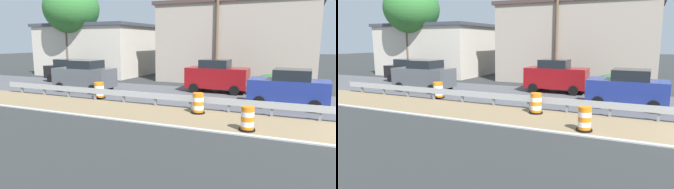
{
  "view_description": "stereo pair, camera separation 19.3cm",
  "coord_description": "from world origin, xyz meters",
  "views": [
    {
      "loc": [
        -12.48,
        3.36,
        3.48
      ],
      "look_at": [
        1.28,
        9.53,
        0.84
      ],
      "focal_mm": 32.79,
      "sensor_mm": 36.0,
      "label": 1
    },
    {
      "loc": [
        -12.4,
        3.18,
        3.48
      ],
      "look_at": [
        1.28,
        9.53,
        0.84
      ],
      "focal_mm": 32.79,
      "sensor_mm": 36.0,
      "label": 2
    }
  ],
  "objects": [
    {
      "name": "car_trailing_far_lane",
      "position": [
        4.82,
        4.08,
        1.01
      ],
      "size": [
        2.2,
        4.04,
        2.02
      ],
      "rotation": [
        0.0,
        0.0,
        1.56
      ],
      "color": "navy",
      "rests_on": "ground"
    },
    {
      "name": "utility_pole_near",
      "position": [
        11.18,
        9.81,
        4.13
      ],
      "size": [
        0.24,
        1.8,
        7.95
      ],
      "color": "brown",
      "rests_on": "ground"
    },
    {
      "name": "traffic_barrel_mid",
      "position": [
        2.74,
        14.81,
        0.44
      ],
      "size": [
        0.74,
        0.74,
        0.99
      ],
      "color": "orange",
      "rests_on": "ground"
    },
    {
      "name": "traffic_barrel_nearest",
      "position": [
        -0.6,
        5.28,
        0.44
      ],
      "size": [
        0.64,
        0.64,
        0.97
      ],
      "color": "orange",
      "rests_on": "ground"
    },
    {
      "name": "car_distant_a",
      "position": [
        8.12,
        21.76,
        0.97
      ],
      "size": [
        2.07,
        4.59,
        1.95
      ],
      "rotation": [
        0.0,
        0.0,
        -1.54
      ],
      "color": "black",
      "rests_on": "ground"
    },
    {
      "name": "car_lead_far_lane",
      "position": [
        4.66,
        17.46,
        1.08
      ],
      "size": [
        2.14,
        4.23,
        2.17
      ],
      "rotation": [
        0.0,
        0.0,
        1.58
      ],
      "color": "#4C5156",
      "rests_on": "ground"
    },
    {
      "name": "roadside_shop_far",
      "position": [
        14.85,
        23.57,
        2.6
      ],
      "size": [
        8.81,
        10.94,
        5.18
      ],
      "color": "beige",
      "rests_on": "ground"
    },
    {
      "name": "tree_roadside",
      "position": [
        11.15,
        23.99,
        6.5
      ],
      "size": [
        5.23,
        5.23,
        8.87
      ],
      "color": "brown",
      "rests_on": "ground"
    },
    {
      "name": "car_mid_far_lane",
      "position": [
        8.05,
        8.87,
        1.11
      ],
      "size": [
        2.17,
        4.19,
        2.24
      ],
      "rotation": [
        0.0,
        0.0,
        -1.55
      ],
      "color": "maroon",
      "rests_on": "ground"
    },
    {
      "name": "utility_pole_mid",
      "position": [
        10.65,
        24.31,
        3.78
      ],
      "size": [
        0.24,
        1.8,
        7.26
      ],
      "color": "brown",
      "rests_on": "ground"
    },
    {
      "name": "traffic_barrel_close",
      "position": [
        1.42,
        7.99,
        0.45
      ],
      "size": [
        0.68,
        0.68,
        1.0
      ],
      "color": "orange",
      "rests_on": "ground"
    },
    {
      "name": "bush_roadside",
      "position": [
        7.86,
        5.21,
        0.71
      ],
      "size": [
        2.44,
        2.44,
        1.42
      ],
      "primitive_type": "ellipsoid",
      "color": "#286028",
      "rests_on": "ground"
    },
    {
      "name": "roadside_shop_near",
      "position": [
        14.62,
        8.87,
        3.39
      ],
      "size": [
        6.83,
        13.23,
        6.75
      ],
      "color": "#AD9E8E",
      "rests_on": "ground"
    }
  ]
}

